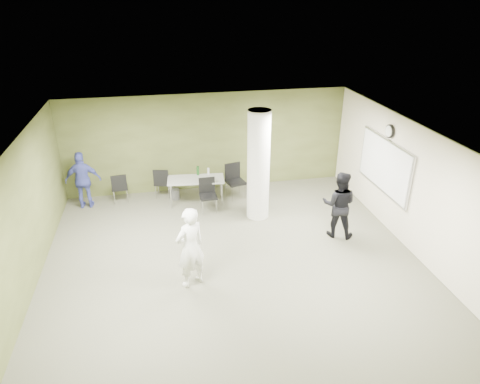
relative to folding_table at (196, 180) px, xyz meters
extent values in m
plane|color=#4E4D3D|center=(0.46, -3.07, -0.67)|extent=(8.00, 8.00, 0.00)
plane|color=white|center=(0.46, -3.07, 2.13)|extent=(8.00, 8.00, 0.00)
cube|color=#474E25|center=(0.46, 0.93, 0.73)|extent=(8.00, 2.80, 0.02)
cube|color=#474E25|center=(-3.54, -3.07, 0.73)|extent=(0.02, 8.00, 2.80)
cube|color=beige|center=(4.46, -3.07, 0.73)|extent=(0.02, 8.00, 2.80)
cylinder|color=silver|center=(1.46, -1.07, 0.73)|extent=(0.56, 0.56, 2.80)
cube|color=silver|center=(4.39, -1.87, 0.83)|extent=(0.04, 2.30, 1.30)
cube|color=white|center=(4.37, -1.87, 0.83)|extent=(0.02, 2.20, 1.20)
cylinder|color=black|center=(4.39, -1.87, 1.68)|extent=(0.05, 0.32, 0.32)
cylinder|color=white|center=(4.36, -1.87, 1.68)|extent=(0.02, 0.26, 0.26)
cube|color=gray|center=(-0.01, -0.01, 0.03)|extent=(1.56, 0.80, 0.04)
cylinder|color=silver|center=(-0.71, -0.21, -0.33)|extent=(0.04, 0.04, 0.68)
cylinder|color=silver|center=(0.64, -0.34, -0.33)|extent=(0.04, 0.04, 0.68)
cylinder|color=silver|center=(-0.66, 0.31, -0.33)|extent=(0.04, 0.04, 0.68)
cylinder|color=silver|center=(0.69, 0.19, -0.33)|extent=(0.04, 0.04, 0.68)
cylinder|color=#174216|center=(0.08, 0.24, 0.17)|extent=(0.07, 0.07, 0.25)
cylinder|color=#B2B2B7|center=(0.37, 0.24, 0.14)|extent=(0.06, 0.06, 0.18)
cylinder|color=#4C4C4C|center=(-0.57, 0.35, -0.52)|extent=(0.25, 0.25, 0.29)
cube|color=black|center=(-2.06, 0.51, -0.25)|extent=(0.46, 0.46, 0.05)
cube|color=black|center=(-2.04, 0.31, -0.03)|extent=(0.41, 0.07, 0.41)
cylinder|color=silver|center=(-1.90, 0.70, -0.47)|extent=(0.02, 0.02, 0.39)
cylinder|color=silver|center=(-2.25, 0.67, -0.47)|extent=(0.02, 0.02, 0.39)
cylinder|color=silver|center=(-1.87, 0.35, -0.47)|extent=(0.02, 0.02, 0.39)
cylinder|color=silver|center=(-2.22, 0.32, -0.47)|extent=(0.02, 0.02, 0.39)
cube|color=black|center=(-0.88, 0.58, -0.24)|extent=(0.52, 0.52, 0.05)
cube|color=black|center=(-0.93, 0.39, 0.00)|extent=(0.42, 0.13, 0.43)
cylinder|color=silver|center=(-0.67, 0.72, -0.46)|extent=(0.02, 0.02, 0.41)
cylinder|color=silver|center=(-1.02, 0.80, -0.46)|extent=(0.02, 0.02, 0.41)
cylinder|color=silver|center=(-0.75, 0.37, -0.46)|extent=(0.02, 0.02, 0.41)
cylinder|color=silver|center=(-1.10, 0.44, -0.46)|extent=(0.02, 0.02, 0.41)
cube|color=black|center=(0.25, -0.56, -0.24)|extent=(0.45, 0.45, 0.05)
cube|color=black|center=(0.25, -0.36, 0.00)|extent=(0.42, 0.05, 0.43)
cylinder|color=silver|center=(0.07, -0.75, -0.46)|extent=(0.02, 0.02, 0.41)
cylinder|color=silver|center=(0.43, -0.74, -0.46)|extent=(0.02, 0.02, 0.41)
cylinder|color=silver|center=(0.06, -0.38, -0.46)|extent=(0.02, 0.02, 0.41)
cylinder|color=silver|center=(0.43, -0.38, -0.46)|extent=(0.02, 0.02, 0.41)
cube|color=black|center=(1.11, 0.10, -0.20)|extent=(0.58, 0.58, 0.05)
cube|color=black|center=(1.06, 0.31, 0.06)|extent=(0.45, 0.15, 0.47)
cylinder|color=silver|center=(0.96, -0.14, -0.44)|extent=(0.02, 0.02, 0.45)
cylinder|color=silver|center=(1.35, -0.04, -0.44)|extent=(0.02, 0.02, 0.45)
cylinder|color=silver|center=(0.87, 0.25, -0.44)|extent=(0.02, 0.02, 0.45)
cylinder|color=silver|center=(1.25, 0.34, -0.44)|extent=(0.02, 0.02, 0.45)
imported|color=white|center=(-0.48, -3.57, 0.18)|extent=(0.74, 0.66, 1.70)
imported|color=black|center=(3.08, -2.36, 0.14)|extent=(0.98, 0.90, 1.62)
imported|color=#4249A4|center=(-2.94, 0.33, 0.11)|extent=(0.93, 0.42, 1.56)
camera|label=1|loc=(-0.91, -10.56, 4.70)|focal=32.00mm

